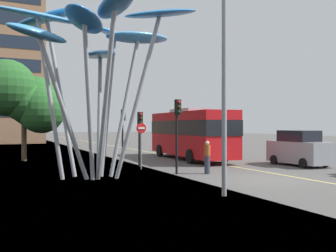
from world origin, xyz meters
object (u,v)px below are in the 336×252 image
at_px(traffic_light_island_mid, 123,124).
at_px(no_entry_sign, 141,139).
at_px(street_lamp, 231,49).
at_px(pedestrian, 207,157).
at_px(leaf_sculpture, 92,38).
at_px(traffic_light_kerb_far, 140,127).
at_px(red_bus, 190,132).
at_px(traffic_light_kerb_near, 177,120).
at_px(car_parked_mid, 299,149).

relative_size(traffic_light_island_mid, no_entry_sign, 1.37).
bearing_deg(street_lamp, no_entry_sign, 90.11).
distance_m(pedestrian, no_entry_sign, 4.29).
height_order(leaf_sculpture, traffic_light_kerb_far, leaf_sculpture).
relative_size(red_bus, pedestrian, 6.10).
xyz_separation_m(traffic_light_kerb_near, traffic_light_kerb_far, (-0.53, 4.10, -0.37)).
bearing_deg(car_parked_mid, red_bus, 121.69).
bearing_deg(traffic_light_kerb_near, traffic_light_island_mid, 90.88).
relative_size(traffic_light_kerb_near, street_lamp, 0.46).
relative_size(traffic_light_kerb_far, no_entry_sign, 1.25).
bearing_deg(traffic_light_island_mid, pedestrian, -79.69).
bearing_deg(traffic_light_kerb_far, traffic_light_kerb_near, -82.70).
xyz_separation_m(red_bus, no_entry_sign, (-5.59, -4.36, -0.27)).
relative_size(car_parked_mid, street_lamp, 0.48).
bearing_deg(red_bus, leaf_sculpture, -142.58).
bearing_deg(traffic_light_kerb_near, car_parked_mid, 3.84).
relative_size(traffic_light_kerb_near, pedestrian, 2.25).
relative_size(traffic_light_kerb_near, no_entry_sign, 1.45).
bearing_deg(leaf_sculpture, traffic_light_kerb_near, -4.93).
bearing_deg(traffic_light_island_mid, red_bus, -14.32).
distance_m(traffic_light_kerb_near, no_entry_sign, 3.27).
xyz_separation_m(red_bus, pedestrian, (-3.21, -7.81, -1.18)).
xyz_separation_m(traffic_light_kerb_near, traffic_light_island_mid, (-0.13, 8.57, -0.15)).
distance_m(car_parked_mid, pedestrian, 7.44).
height_order(traffic_light_kerb_far, no_entry_sign, traffic_light_kerb_far).
bearing_deg(traffic_light_kerb_near, traffic_light_kerb_far, 97.30).
distance_m(red_bus, traffic_light_kerb_near, 8.75).
distance_m(street_lamp, no_entry_sign, 9.74).
distance_m(red_bus, car_parked_mid, 7.98).
relative_size(leaf_sculpture, pedestrian, 5.46).
bearing_deg(traffic_light_kerb_near, leaf_sculpture, 175.07).
bearing_deg(street_lamp, traffic_light_island_mid, 87.17).
distance_m(car_parked_mid, no_entry_sign, 10.06).
bearing_deg(car_parked_mid, pedestrian, -171.73).
xyz_separation_m(red_bus, car_parked_mid, (4.16, -6.74, -1.01)).
height_order(street_lamp, no_entry_sign, street_lamp).
distance_m(red_bus, leaf_sculpture, 12.37).
bearing_deg(traffic_light_island_mid, traffic_light_kerb_near, -89.12).
bearing_deg(pedestrian, red_bus, 67.68).
relative_size(red_bus, traffic_light_kerb_near, 2.72).
xyz_separation_m(traffic_light_kerb_far, street_lamp, (-0.33, -10.20, 2.89)).
xyz_separation_m(red_bus, traffic_light_kerb_near, (-4.72, -7.33, 0.76)).
bearing_deg(leaf_sculpture, car_parked_mid, 0.94).
xyz_separation_m(traffic_light_kerb_near, no_entry_sign, (-0.88, 2.97, -1.03)).
distance_m(traffic_light_kerb_far, no_entry_sign, 1.36).
height_order(leaf_sculpture, traffic_light_kerb_near, leaf_sculpture).
height_order(traffic_light_kerb_far, car_parked_mid, traffic_light_kerb_far).
distance_m(traffic_light_kerb_near, pedestrian, 2.51).
bearing_deg(pedestrian, traffic_light_island_mid, 100.31).
distance_m(traffic_light_island_mid, no_entry_sign, 5.71).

